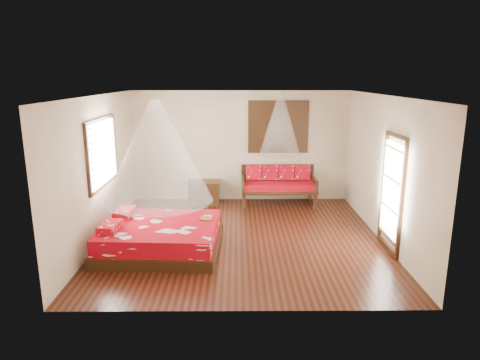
# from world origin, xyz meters

# --- Properties ---
(room) EXTENTS (5.54, 5.54, 2.84)m
(room) POSITION_xyz_m (0.00, 0.00, 1.40)
(room) COLOR black
(room) RESTS_ON ground
(bed) EXTENTS (2.24, 2.05, 0.64)m
(bed) POSITION_xyz_m (-1.52, -0.58, 0.25)
(bed) COLOR black
(bed) RESTS_ON floor
(daybed) EXTENTS (1.86, 0.83, 0.96)m
(daybed) POSITION_xyz_m (0.96, 2.38, 0.52)
(daybed) COLOR black
(daybed) RESTS_ON floor
(storage_chest) EXTENTS (0.84, 0.63, 0.56)m
(storage_chest) POSITION_xyz_m (-0.92, 2.45, 0.28)
(storage_chest) COLOR black
(storage_chest) RESTS_ON floor
(shutter_panel) EXTENTS (1.52, 0.06, 1.32)m
(shutter_panel) POSITION_xyz_m (0.96, 2.72, 1.90)
(shutter_panel) COLOR black
(shutter_panel) RESTS_ON wall_back
(window_left) EXTENTS (0.10, 1.74, 1.34)m
(window_left) POSITION_xyz_m (-2.71, 0.20, 1.70)
(window_left) COLOR black
(window_left) RESTS_ON wall_left
(glazed_door) EXTENTS (0.08, 1.02, 2.16)m
(glazed_door) POSITION_xyz_m (2.72, -0.60, 1.07)
(glazed_door) COLOR black
(glazed_door) RESTS_ON floor
(wine_tray) EXTENTS (0.24, 0.24, 0.20)m
(wine_tray) POSITION_xyz_m (-0.68, -0.33, 0.55)
(wine_tray) COLOR brown
(wine_tray) RESTS_ON bed
(mosquito_net_main) EXTENTS (1.95, 1.95, 1.80)m
(mosquito_net_main) POSITION_xyz_m (-1.50, -0.58, 1.85)
(mosquito_net_main) COLOR white
(mosquito_net_main) RESTS_ON ceiling
(mosquito_net_daybed) EXTENTS (1.02, 1.02, 1.50)m
(mosquito_net_daybed) POSITION_xyz_m (0.96, 2.25, 2.00)
(mosquito_net_daybed) COLOR white
(mosquito_net_daybed) RESTS_ON ceiling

